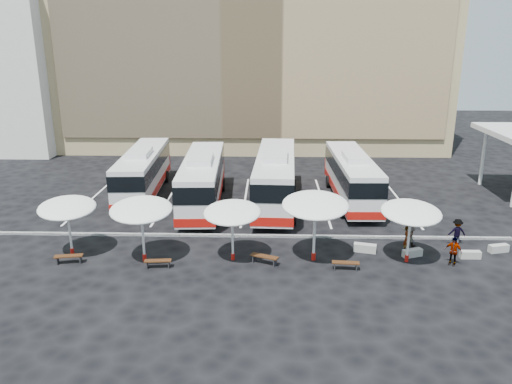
{
  "coord_description": "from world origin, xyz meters",
  "views": [
    {
      "loc": [
        1.9,
        -28.75,
        11.95
      ],
      "look_at": [
        1.0,
        3.0,
        2.2
      ],
      "focal_mm": 35.0,
      "sensor_mm": 36.0,
      "label": 1
    }
  ],
  "objects_px": {
    "sunshade_3": "(315,205)",
    "conc_bench_3": "(498,248)",
    "passenger_1": "(409,231)",
    "passenger_3": "(457,232)",
    "wood_bench_3": "(346,264)",
    "conc_bench_2": "(470,255)",
    "passenger_0": "(407,239)",
    "bus_1": "(203,179)",
    "sunshade_0": "(67,208)",
    "wood_bench_2": "(264,258)",
    "sunshade_2": "(232,213)",
    "passenger_2": "(453,251)",
    "bus_2": "(275,176)",
    "bus_3": "(352,176)",
    "conc_bench_0": "(365,248)",
    "conc_bench_1": "(412,253)",
    "sunshade_1": "(141,210)",
    "wood_bench_1": "(158,262)",
    "bus_0": "(143,171)",
    "sunshade_4": "(411,213)",
    "wood_bench_0": "(69,257)"
  },
  "relations": [
    {
      "from": "wood_bench_0",
      "to": "sunshade_2",
      "type": "bearing_deg",
      "value": 4.51
    },
    {
      "from": "sunshade_0",
      "to": "sunshade_1",
      "type": "bearing_deg",
      "value": -9.69
    },
    {
      "from": "conc_bench_1",
      "to": "conc_bench_3",
      "type": "xyz_separation_m",
      "value": [
        5.23,
        0.8,
        0.0
      ]
    },
    {
      "from": "wood_bench_2",
      "to": "passenger_2",
      "type": "relative_size",
      "value": 1.0
    },
    {
      "from": "sunshade_1",
      "to": "passenger_1",
      "type": "distance_m",
      "value": 15.78
    },
    {
      "from": "sunshade_1",
      "to": "conc_bench_3",
      "type": "relative_size",
      "value": 3.31
    },
    {
      "from": "sunshade_1",
      "to": "wood_bench_1",
      "type": "relative_size",
      "value": 2.63
    },
    {
      "from": "bus_1",
      "to": "wood_bench_2",
      "type": "distance_m",
      "value": 11.34
    },
    {
      "from": "passenger_3",
      "to": "wood_bench_3",
      "type": "bearing_deg",
      "value": 27.97
    },
    {
      "from": "bus_0",
      "to": "passenger_1",
      "type": "height_order",
      "value": "bus_0"
    },
    {
      "from": "bus_0",
      "to": "conc_bench_1",
      "type": "relative_size",
      "value": 10.48
    },
    {
      "from": "bus_1",
      "to": "sunshade_0",
      "type": "relative_size",
      "value": 3.12
    },
    {
      "from": "bus_1",
      "to": "conc_bench_2",
      "type": "distance_m",
      "value": 18.87
    },
    {
      "from": "conc_bench_3",
      "to": "passenger_0",
      "type": "bearing_deg",
      "value": -178.97
    },
    {
      "from": "bus_2",
      "to": "conc_bench_0",
      "type": "distance_m",
      "value": 10.45
    },
    {
      "from": "sunshade_0",
      "to": "conc_bench_3",
      "type": "xyz_separation_m",
      "value": [
        24.88,
        1.04,
        -2.62
      ]
    },
    {
      "from": "passenger_2",
      "to": "sunshade_1",
      "type": "bearing_deg",
      "value": -144.92
    },
    {
      "from": "passenger_1",
      "to": "conc_bench_0",
      "type": "bearing_deg",
      "value": 49.27
    },
    {
      "from": "wood_bench_3",
      "to": "passenger_1",
      "type": "bearing_deg",
      "value": 38.73
    },
    {
      "from": "wood_bench_1",
      "to": "conc_bench_2",
      "type": "bearing_deg",
      "value": 5.7
    },
    {
      "from": "bus_1",
      "to": "wood_bench_3",
      "type": "relative_size",
      "value": 8.49
    },
    {
      "from": "conc_bench_2",
      "to": "sunshade_3",
      "type": "bearing_deg",
      "value": -176.83
    },
    {
      "from": "sunshade_4",
      "to": "passenger_3",
      "type": "height_order",
      "value": "sunshade_4"
    },
    {
      "from": "bus_2",
      "to": "wood_bench_3",
      "type": "xyz_separation_m",
      "value": [
        3.71,
        -11.29,
        -1.79
      ]
    },
    {
      "from": "bus_2",
      "to": "passenger_3",
      "type": "distance_m",
      "value": 13.38
    },
    {
      "from": "conc_bench_2",
      "to": "conc_bench_3",
      "type": "height_order",
      "value": "conc_bench_3"
    },
    {
      "from": "sunshade_0",
      "to": "conc_bench_1",
      "type": "height_order",
      "value": "sunshade_0"
    },
    {
      "from": "bus_2",
      "to": "bus_3",
      "type": "distance_m",
      "value": 5.94
    },
    {
      "from": "sunshade_2",
      "to": "wood_bench_2",
      "type": "relative_size",
      "value": 2.16
    },
    {
      "from": "conc_bench_1",
      "to": "conc_bench_2",
      "type": "height_order",
      "value": "conc_bench_1"
    },
    {
      "from": "bus_2",
      "to": "conc_bench_2",
      "type": "xyz_separation_m",
      "value": [
        11.03,
        -9.59,
        -1.92
      ]
    },
    {
      "from": "wood_bench_2",
      "to": "conc_bench_2",
      "type": "bearing_deg",
      "value": 5.32
    },
    {
      "from": "passenger_2",
      "to": "passenger_3",
      "type": "height_order",
      "value": "passenger_3"
    },
    {
      "from": "conc_bench_0",
      "to": "conc_bench_1",
      "type": "bearing_deg",
      "value": -12.56
    },
    {
      "from": "conc_bench_0",
      "to": "passenger_3",
      "type": "distance_m",
      "value": 5.86
    },
    {
      "from": "sunshade_3",
      "to": "passenger_0",
      "type": "xyz_separation_m",
      "value": [
        5.56,
        1.33,
        -2.48
      ]
    },
    {
      "from": "sunshade_2",
      "to": "passenger_2",
      "type": "xyz_separation_m",
      "value": [
        12.16,
        -0.3,
        -2.02
      ]
    },
    {
      "from": "bus_3",
      "to": "passenger_2",
      "type": "height_order",
      "value": "bus_3"
    },
    {
      "from": "wood_bench_0",
      "to": "conc_bench_1",
      "type": "distance_m",
      "value": 19.41
    },
    {
      "from": "sunshade_4",
      "to": "passenger_1",
      "type": "relative_size",
      "value": 1.84
    },
    {
      "from": "sunshade_2",
      "to": "conc_bench_3",
      "type": "relative_size",
      "value": 2.96
    },
    {
      "from": "bus_0",
      "to": "passenger_0",
      "type": "distance_m",
      "value": 21.14
    },
    {
      "from": "wood_bench_1",
      "to": "conc_bench_1",
      "type": "bearing_deg",
      "value": 7.49
    },
    {
      "from": "bus_1",
      "to": "sunshade_4",
      "type": "xyz_separation_m",
      "value": [
        12.71,
        -9.64,
        0.88
      ]
    },
    {
      "from": "bus_3",
      "to": "wood_bench_2",
      "type": "relative_size",
      "value": 7.5
    },
    {
      "from": "bus_2",
      "to": "wood_bench_1",
      "type": "relative_size",
      "value": 8.94
    },
    {
      "from": "sunshade_3",
      "to": "conc_bench_3",
      "type": "distance_m",
      "value": 11.45
    },
    {
      "from": "sunshade_3",
      "to": "passenger_0",
      "type": "height_order",
      "value": "sunshade_3"
    },
    {
      "from": "sunshade_3",
      "to": "conc_bench_1",
      "type": "relative_size",
      "value": 3.34
    },
    {
      "from": "sunshade_3",
      "to": "passenger_1",
      "type": "height_order",
      "value": "sunshade_3"
    }
  ]
}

